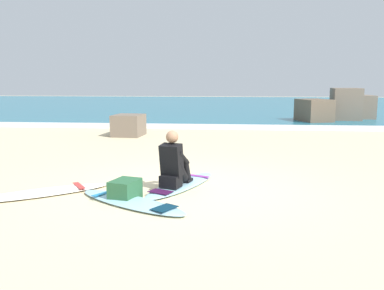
# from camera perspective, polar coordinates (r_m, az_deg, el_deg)

# --- Properties ---
(ground_plane) EXTENTS (80.00, 80.00, 0.00)m
(ground_plane) POSITION_cam_1_polar(r_m,az_deg,el_deg) (7.09, -0.44, -6.08)
(ground_plane) COLOR beige
(sea) EXTENTS (80.00, 28.00, 0.10)m
(sea) POSITION_cam_1_polar(r_m,az_deg,el_deg) (29.56, 4.03, 5.53)
(sea) COLOR teal
(sea) RESTS_ON ground
(breaking_foam) EXTENTS (80.00, 0.90, 0.11)m
(breaking_foam) POSITION_cam_1_polar(r_m,az_deg,el_deg) (15.92, 2.84, 2.56)
(breaking_foam) COLOR white
(breaking_foam) RESTS_ON ground
(surfboard_main) EXTENTS (1.32, 2.13, 0.08)m
(surfboard_main) POSITION_cam_1_polar(r_m,az_deg,el_deg) (7.20, -1.46, -5.54)
(surfboard_main) COLOR #9ED1E5
(surfboard_main) RESTS_ON ground
(surfer_seated) EXTENTS (0.53, 0.77, 0.95)m
(surfer_seated) POSITION_cam_1_polar(r_m,az_deg,el_deg) (6.92, -2.57, -2.75)
(surfer_seated) COLOR black
(surfer_seated) RESTS_ON surfboard_main
(surfboard_spare_near) EXTENTS (2.17, 1.75, 0.08)m
(surfboard_spare_near) POSITION_cam_1_polar(r_m,az_deg,el_deg) (7.15, -20.49, -6.24)
(surfboard_spare_near) COLOR white
(surfboard_spare_near) RESTS_ON ground
(surfboard_spare_far) EXTENTS (2.05, 1.56, 0.08)m
(surfboard_spare_far) POSITION_cam_1_polar(r_m,az_deg,el_deg) (6.28, -8.46, -7.82)
(surfboard_spare_far) COLOR #9ED1E5
(surfboard_spare_far) RESTS_ON ground
(rock_outcrop_distant) EXTENTS (3.73, 3.29, 1.49)m
(rock_outcrop_distant) POSITION_cam_1_polar(r_m,az_deg,el_deg) (19.73, 20.20, 4.90)
(rock_outcrop_distant) COLOR brown
(rock_outcrop_distant) RESTS_ON ground
(shoreline_rock) EXTENTS (1.00, 1.13, 0.71)m
(shoreline_rock) POSITION_cam_1_polar(r_m,az_deg,el_deg) (13.84, -8.81, 2.73)
(shoreline_rock) COLOR #756656
(shoreline_rock) RESTS_ON ground
(beach_bag) EXTENTS (0.48, 0.56, 0.32)m
(beach_bag) POSITION_cam_1_polar(r_m,az_deg,el_deg) (6.47, -9.30, -6.21)
(beach_bag) COLOR #285B38
(beach_bag) RESTS_ON ground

